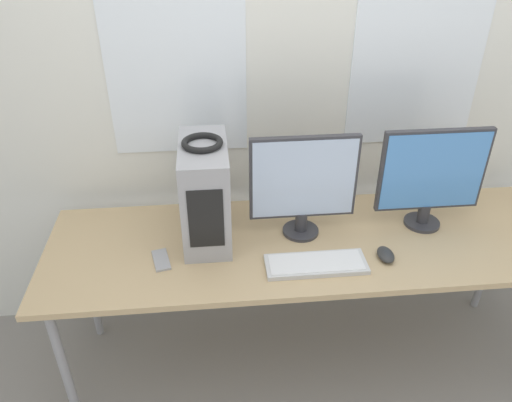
{
  "coord_description": "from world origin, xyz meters",
  "views": [
    {
      "loc": [
        -0.41,
        -1.39,
        2.07
      ],
      "look_at": [
        -0.24,
        0.36,
        0.97
      ],
      "focal_mm": 35.0,
      "sensor_mm": 36.0,
      "label": 1
    }
  ],
  "objects_px": {
    "monitor_main": "(303,183)",
    "keyboard": "(316,264)",
    "headphones": "(202,143)",
    "mouse": "(386,255)",
    "monitor_right_near": "(432,176)",
    "cell_phone": "(161,260)",
    "pc_tower": "(205,192)"
  },
  "relations": [
    {
      "from": "monitor_main",
      "to": "keyboard",
      "type": "relative_size",
      "value": 1.14
    },
    {
      "from": "headphones",
      "to": "keyboard",
      "type": "bearing_deg",
      "value": -31.53
    },
    {
      "from": "monitor_main",
      "to": "mouse",
      "type": "height_order",
      "value": "monitor_main"
    },
    {
      "from": "monitor_main",
      "to": "mouse",
      "type": "bearing_deg",
      "value": -33.99
    },
    {
      "from": "monitor_right_near",
      "to": "cell_phone",
      "type": "height_order",
      "value": "monitor_right_near"
    },
    {
      "from": "headphones",
      "to": "pc_tower",
      "type": "bearing_deg",
      "value": -90.0
    },
    {
      "from": "pc_tower",
      "to": "cell_phone",
      "type": "bearing_deg",
      "value": -139.17
    },
    {
      "from": "pc_tower",
      "to": "monitor_main",
      "type": "xyz_separation_m",
      "value": [
        0.42,
        -0.03,
        0.04
      ]
    },
    {
      "from": "keyboard",
      "to": "cell_phone",
      "type": "relative_size",
      "value": 2.79
    },
    {
      "from": "monitor_right_near",
      "to": "cell_phone",
      "type": "bearing_deg",
      "value": -172.58
    },
    {
      "from": "keyboard",
      "to": "monitor_main",
      "type": "bearing_deg",
      "value": 95.0
    },
    {
      "from": "headphones",
      "to": "monitor_main",
      "type": "xyz_separation_m",
      "value": [
        0.42,
        -0.03,
        -0.2
      ]
    },
    {
      "from": "monitor_right_near",
      "to": "headphones",
      "type": "bearing_deg",
      "value": 179.0
    },
    {
      "from": "pc_tower",
      "to": "cell_phone",
      "type": "xyz_separation_m",
      "value": [
        -0.2,
        -0.17,
        -0.21
      ]
    },
    {
      "from": "monitor_right_near",
      "to": "cell_phone",
      "type": "xyz_separation_m",
      "value": [
        -1.18,
        -0.15,
        -0.25
      ]
    },
    {
      "from": "pc_tower",
      "to": "mouse",
      "type": "relative_size",
      "value": 4.02
    },
    {
      "from": "pc_tower",
      "to": "cell_phone",
      "type": "distance_m",
      "value": 0.34
    },
    {
      "from": "headphones",
      "to": "cell_phone",
      "type": "height_order",
      "value": "headphones"
    },
    {
      "from": "headphones",
      "to": "keyboard",
      "type": "relative_size",
      "value": 0.41
    },
    {
      "from": "pc_tower",
      "to": "monitor_right_near",
      "type": "distance_m",
      "value": 0.99
    },
    {
      "from": "mouse",
      "to": "pc_tower",
      "type": "bearing_deg",
      "value": 161.78
    },
    {
      "from": "headphones",
      "to": "mouse",
      "type": "bearing_deg",
      "value": -18.28
    },
    {
      "from": "monitor_main",
      "to": "mouse",
      "type": "xyz_separation_m",
      "value": [
        0.32,
        -0.22,
        -0.24
      ]
    },
    {
      "from": "pc_tower",
      "to": "headphones",
      "type": "height_order",
      "value": "headphones"
    },
    {
      "from": "monitor_main",
      "to": "headphones",
      "type": "bearing_deg",
      "value": 176.3
    },
    {
      "from": "pc_tower",
      "to": "mouse",
      "type": "bearing_deg",
      "value": -18.22
    },
    {
      "from": "pc_tower",
      "to": "headphones",
      "type": "xyz_separation_m",
      "value": [
        0.0,
        0.0,
        0.23
      ]
    },
    {
      "from": "headphones",
      "to": "keyboard",
      "type": "distance_m",
      "value": 0.68
    },
    {
      "from": "monitor_main",
      "to": "cell_phone",
      "type": "height_order",
      "value": "monitor_main"
    },
    {
      "from": "monitor_main",
      "to": "cell_phone",
      "type": "xyz_separation_m",
      "value": [
        -0.61,
        -0.14,
        -0.25
      ]
    },
    {
      "from": "headphones",
      "to": "monitor_right_near",
      "type": "distance_m",
      "value": 1.0
    },
    {
      "from": "monitor_right_near",
      "to": "cell_phone",
      "type": "relative_size",
      "value": 3.18
    }
  ]
}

